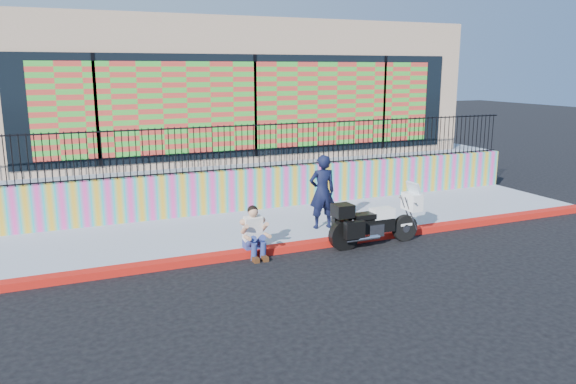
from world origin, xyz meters
TOP-DOWN VIEW (x-y plane):
  - ground at (0.00, 0.00)m, footprint 90.00×90.00m
  - red_curb at (0.00, 0.00)m, footprint 16.00×0.30m
  - sidewalk at (0.00, 1.65)m, footprint 16.00×3.00m
  - mural_wall at (0.00, 3.25)m, footprint 16.00×0.20m
  - metal_fence at (0.00, 3.25)m, footprint 15.80×0.04m
  - elevated_platform at (0.00, 8.35)m, footprint 16.00×10.00m
  - storefront_building at (0.00, 8.13)m, footprint 14.00×8.06m
  - police_motorcycle at (1.11, -0.39)m, footprint 2.19×0.72m
  - police_officer at (0.46, 0.87)m, footprint 0.68×0.48m
  - seated_man at (-1.59, -0.11)m, footprint 0.54×0.71m

SIDE VIEW (x-z plane):
  - ground at x=0.00m, z-range 0.00..0.00m
  - red_curb at x=0.00m, z-range 0.00..0.15m
  - sidewalk at x=0.00m, z-range 0.00..0.15m
  - seated_man at x=-1.59m, z-range -0.08..0.98m
  - police_motorcycle at x=1.11m, z-range -0.11..1.25m
  - elevated_platform at x=0.00m, z-range 0.00..1.25m
  - mural_wall at x=0.00m, z-range 0.15..1.25m
  - police_officer at x=0.46m, z-range 0.15..1.91m
  - metal_fence at x=0.00m, z-range 1.25..2.45m
  - storefront_building at x=0.00m, z-range 1.25..5.25m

